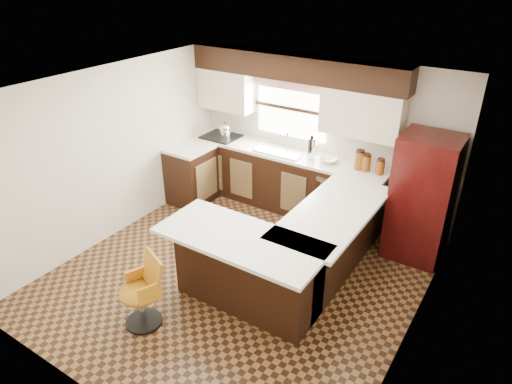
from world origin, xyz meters
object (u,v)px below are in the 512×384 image
Objects in this scene: peninsula_return at (248,270)px; refrigerator at (422,198)px; bar_chair at (140,293)px; peninsula_long at (326,244)px.

peninsula_return is 0.97× the size of refrigerator.
peninsula_long is at bearing 78.80° from bar_chair.
peninsula_long is 1.15× the size of refrigerator.
peninsula_return is at bearing 73.14° from bar_chair.
peninsula_long is 2.30m from bar_chair.
refrigerator is 2.05× the size of bar_chair.
refrigerator reaches higher than peninsula_return.
peninsula_long is at bearing -126.82° from refrigerator.
peninsula_return is at bearing -123.00° from refrigerator.
bar_chair is at bearing -125.33° from refrigerator.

